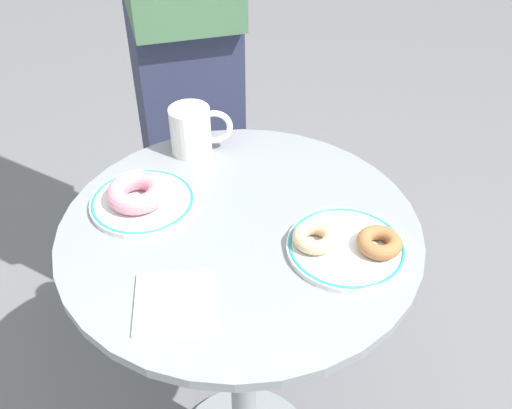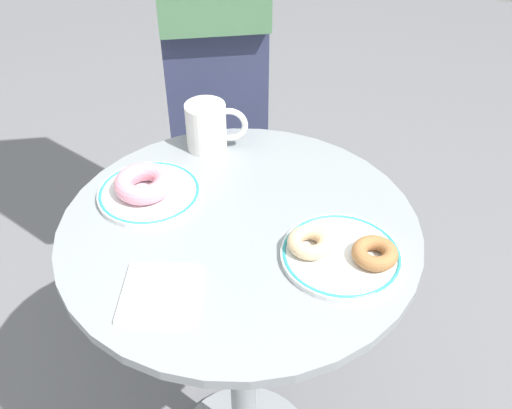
% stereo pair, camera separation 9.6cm
% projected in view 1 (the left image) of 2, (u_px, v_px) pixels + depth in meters
% --- Properties ---
extents(cafe_table, '(0.61, 0.61, 0.76)m').
position_uv_depth(cafe_table, '(242.00, 326.00, 1.15)').
color(cafe_table, gray).
rests_on(cafe_table, ground).
extents(plate_left, '(0.18, 0.18, 0.01)m').
position_uv_depth(plate_left, '(143.00, 202.00, 1.02)').
color(plate_left, white).
rests_on(plate_left, cafe_table).
extents(plate_right, '(0.19, 0.19, 0.01)m').
position_uv_depth(plate_right, '(346.00, 247.00, 0.93)').
color(plate_right, white).
rests_on(plate_right, cafe_table).
extents(donut_pink_frosted, '(0.14, 0.14, 0.03)m').
position_uv_depth(donut_pink_frosted, '(137.00, 192.00, 1.01)').
color(donut_pink_frosted, pink).
rests_on(donut_pink_frosted, plate_left).
extents(donut_cinnamon, '(0.08, 0.08, 0.02)m').
position_uv_depth(donut_cinnamon, '(379.00, 242.00, 0.92)').
color(donut_cinnamon, '#A36B3D').
rests_on(donut_cinnamon, plate_right).
extents(donut_glazed, '(0.09, 0.09, 0.02)m').
position_uv_depth(donut_glazed, '(315.00, 237.00, 0.93)').
color(donut_glazed, '#E0B789').
rests_on(donut_glazed, plate_right).
extents(paper_napkin, '(0.14, 0.14, 0.01)m').
position_uv_depth(paper_napkin, '(174.00, 302.00, 0.85)').
color(paper_napkin, white).
rests_on(paper_napkin, cafe_table).
extents(coffee_mug, '(0.12, 0.08, 0.10)m').
position_uv_depth(coffee_mug, '(193.00, 130.00, 1.13)').
color(coffee_mug, white).
rests_on(coffee_mug, cafe_table).
extents(person_figure, '(0.37, 0.45, 1.78)m').
position_uv_depth(person_figure, '(179.00, 31.00, 1.31)').
color(person_figure, '#2D3351').
rests_on(person_figure, ground).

